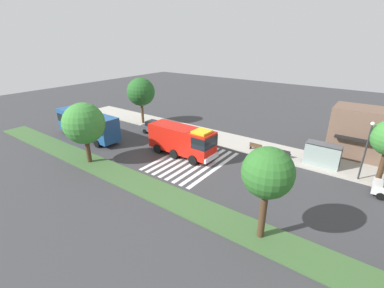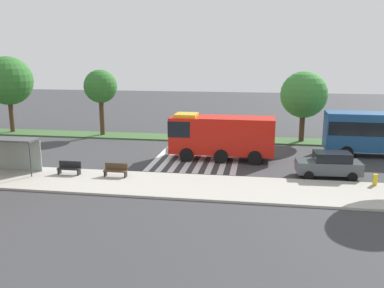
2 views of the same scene
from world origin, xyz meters
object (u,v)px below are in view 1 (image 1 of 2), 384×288
(sidewalk_tree_far_west, at_px, (141,92))
(fire_hydrant, at_px, (151,124))
(parked_car_west, at_px, (156,127))
(transit_bus, at_px, (87,123))
(bench_near_shelter, at_px, (283,153))
(median_tree_west, at_px, (268,174))
(median_tree_far_west, at_px, (84,124))
(bench_west_of_shelter, at_px, (256,147))
(fire_truck, at_px, (183,140))
(street_lamp, at_px, (367,146))
(bus_stop_shelter, at_px, (323,151))

(sidewalk_tree_far_west, relative_size, fire_hydrant, 10.25)
(parked_car_west, distance_m, transit_bus, 9.33)
(bench_near_shelter, height_order, median_tree_west, median_tree_west)
(median_tree_far_west, bearing_deg, bench_near_shelter, 39.52)
(bench_west_of_shelter, height_order, median_tree_west, median_tree_west)
(fire_truck, height_order, street_lamp, street_lamp)
(parked_car_west, distance_m, median_tree_west, 24.12)
(fire_hydrant, bearing_deg, bench_west_of_shelter, 3.03)
(parked_car_west, xyz_separation_m, median_tree_far_west, (0.73, -11.43, 3.67))
(fire_truck, distance_m, median_tree_far_west, 10.91)
(bench_west_of_shelter, bearing_deg, fire_truck, -135.04)
(bench_near_shelter, height_order, bench_west_of_shelter, same)
(fire_truck, relative_size, median_tree_far_west, 1.28)
(parked_car_west, distance_m, bench_near_shelter, 17.93)
(parked_car_west, height_order, transit_bus, transit_bus)
(parked_car_west, height_order, fire_hydrant, parked_car_west)
(transit_bus, height_order, fire_hydrant, transit_bus)
(fire_truck, height_order, median_tree_far_west, median_tree_far_west)
(bench_near_shelter, relative_size, median_tree_far_west, 0.24)
(bus_stop_shelter, height_order, sidewalk_tree_far_west, sidewalk_tree_far_west)
(street_lamp, xyz_separation_m, median_tree_west, (-4.58, -13.23, 1.45))
(parked_car_west, relative_size, median_tree_west, 0.65)
(fire_truck, bearing_deg, median_tree_far_west, -132.75)
(parked_car_west, relative_size, median_tree_far_west, 0.65)
(fire_truck, relative_size, bench_west_of_shelter, 5.31)
(street_lamp, relative_size, median_tree_far_west, 0.88)
(fire_truck, relative_size, parked_car_west, 1.95)
(median_tree_far_west, bearing_deg, fire_hydrant, 104.16)
(median_tree_far_west, height_order, fire_hydrant, median_tree_far_west)
(parked_car_west, height_order, street_lamp, street_lamp)
(bench_near_shelter, relative_size, street_lamp, 0.27)
(bus_stop_shelter, bearing_deg, median_tree_west, -93.70)
(bench_near_shelter, bearing_deg, fire_truck, -146.87)
(street_lamp, relative_size, sidewalk_tree_far_west, 0.82)
(transit_bus, relative_size, bus_stop_shelter, 3.17)
(bench_near_shelter, xyz_separation_m, median_tree_west, (3.09, -14.03, 4.47))
(parked_car_west, height_order, bus_stop_shelter, bus_stop_shelter)
(parked_car_west, relative_size, transit_bus, 0.39)
(fire_truck, distance_m, bench_west_of_shelter, 9.08)
(street_lamp, bearing_deg, median_tree_far_west, -151.80)
(transit_bus, xyz_separation_m, median_tree_west, (27.04, -4.56, 2.93))
(transit_bus, bearing_deg, fire_hydrant, -111.46)
(bench_near_shelter, distance_m, median_tree_far_west, 22.41)
(bench_west_of_shelter, distance_m, median_tree_far_west, 19.97)
(transit_bus, xyz_separation_m, bench_near_shelter, (23.94, 9.47, -1.55))
(bench_west_of_shelter, height_order, fire_hydrant, bench_west_of_shelter)
(bench_west_of_shelter, height_order, sidewalk_tree_far_west, sidewalk_tree_far_west)
(bench_west_of_shelter, bearing_deg, transit_bus, -155.29)
(transit_bus, height_order, sidewalk_tree_far_west, sidewalk_tree_far_west)
(transit_bus, height_order, street_lamp, street_lamp)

